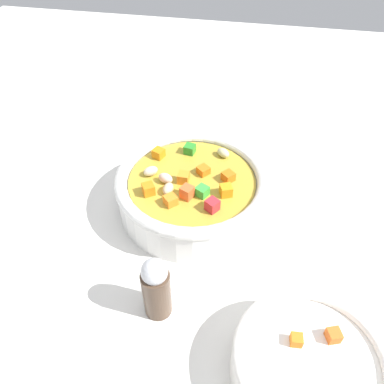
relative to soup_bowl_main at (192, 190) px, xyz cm
name	(u,v)px	position (x,y,z in cm)	size (l,w,h in cm)	color
ground_plane	(192,211)	(0.01, -0.01, -4.13)	(140.00, 140.00, 2.00)	silver
soup_bowl_main	(192,190)	(0.00, 0.00, 0.00)	(20.28, 20.28, 6.53)	white
spoon	(204,139)	(15.35, 0.83, -2.68)	(12.36, 16.17, 1.04)	silver
side_bowl_small	(308,366)	(-20.55, -14.89, -0.70)	(14.35, 14.35, 5.04)	white
pepper_shaker	(156,288)	(-16.20, 0.64, 1.07)	(3.04, 3.04, 8.46)	#4C3828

